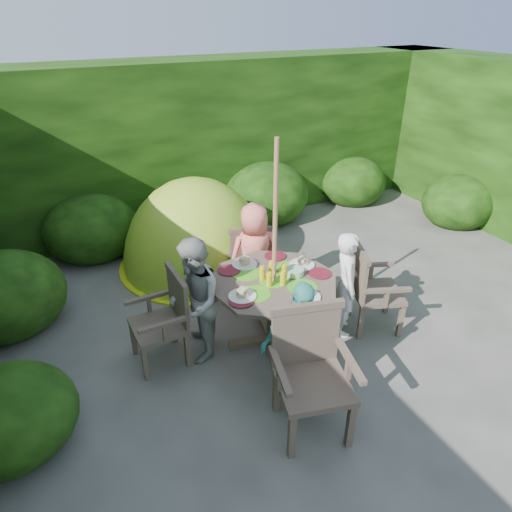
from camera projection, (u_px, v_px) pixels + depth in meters
name	position (u px, v px, depth m)	size (l,w,h in m)	color
ground	(360.00, 342.00, 4.91)	(60.00, 60.00, 0.00)	#494741
hedge_enclosure	(301.00, 193.00, 5.36)	(9.00, 9.00, 2.50)	black
patio_table	(274.00, 290.00, 4.62)	(1.58, 1.58, 0.92)	#47392E
parasol_pole	(274.00, 251.00, 4.40)	(0.04, 0.04, 2.20)	#97633C
garden_chair_right	(370.00, 287.00, 4.93)	(0.68, 0.72, 0.95)	#47392E
garden_chair_left	(165.00, 318.00, 4.47)	(0.51, 0.56, 0.92)	#47392E
garden_chair_back	(248.00, 256.00, 5.64)	(0.63, 0.58, 0.87)	#47392E
garden_chair_front	(311.00, 370.00, 3.74)	(0.75, 0.70, 1.05)	#47392E
child_right	(346.00, 284.00, 4.81)	(0.44, 0.29, 1.20)	white
child_left	(195.00, 301.00, 4.44)	(0.64, 0.50, 1.31)	#A0A09B
child_back	(254.00, 255.00, 5.30)	(0.62, 0.40, 1.26)	#FB7967
child_front	(299.00, 343.00, 3.96)	(0.72, 0.30, 1.22)	#54C6BA
dome_tent	(198.00, 263.00, 6.40)	(2.15, 2.15, 2.45)	#82C225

